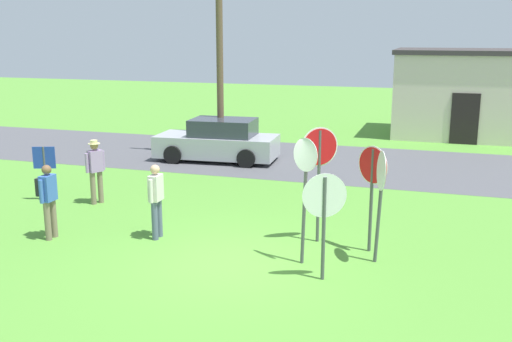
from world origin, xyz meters
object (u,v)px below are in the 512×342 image
Objects in this scene: stop_sign_low_front at (372,180)px; person_on_left at (48,196)px; stop_sign_tallest at (381,187)px; stop_sign_far_back at (324,208)px; stop_sign_rear_left at (305,181)px; person_near_signs at (96,168)px; parked_car_on_street at (218,142)px; utility_pole at (219,31)px; person_in_teal at (156,197)px; stop_sign_nearest at (319,163)px; info_panel_leftmost at (45,164)px.

stop_sign_low_front reaches higher than person_on_left.
stop_sign_tallest is 1.49m from stop_sign_far_back.
stop_sign_rear_left reaches higher than person_on_left.
stop_sign_tallest is at bearing -67.44° from stop_sign_low_front.
stop_sign_low_front is 7.60m from person_near_signs.
stop_sign_low_front reaches higher than parked_car_on_street.
utility_pole is 5.16× the size of person_on_left.
person_near_signs is 3.46m from person_in_teal.
parked_car_on_street is at bearing 79.60° from person_near_signs.
stop_sign_nearest reaches higher than person_on_left.
person_near_signs is 1.03× the size of person_in_teal.
person_near_signs is at bearing 101.12° from person_on_left.
stop_sign_rear_left reaches higher than stop_sign_far_back.
parked_car_on_street is at bearing 125.31° from stop_sign_nearest.
stop_sign_tallest reaches higher than info_panel_leftmost.
person_in_teal is at bearing 164.24° from stop_sign_far_back.
stop_sign_far_back is at bearing -19.54° from info_panel_leftmost.
parked_car_on_street is at bearing -80.98° from utility_pole.
stop_sign_rear_left is 1.50× the size of person_in_teal.
person_on_left is (-5.74, -0.32, -0.72)m from stop_sign_rear_left.
stop_sign_tallest reaches higher than person_in_teal.
stop_sign_rear_left reaches higher than person_in_teal.
stop_sign_rear_left is (-0.01, -1.29, -0.08)m from stop_sign_nearest.
stop_sign_rear_left is at bearing -160.91° from stop_sign_tallest.
person_near_signs is at bearing 165.80° from stop_sign_tallest.
utility_pole reaches higher than person_in_teal.
stop_sign_tallest is 1.50m from stop_sign_rear_left.
stop_sign_low_front is at bearing 11.20° from person_on_left.
parked_car_on_street is at bearing 121.44° from stop_sign_far_back.
info_panel_leftmost is (-9.13, 1.73, -0.52)m from stop_sign_tallest.
stop_sign_tallest is 4.91m from person_in_teal.
stop_sign_low_front is at bearing 41.64° from stop_sign_rear_left.
person_in_teal is (1.76, -8.59, -3.60)m from utility_pole.
info_panel_leftmost is at bearing -171.65° from person_near_signs.
info_panel_leftmost is (-7.73, 0.93, -0.74)m from stop_sign_nearest.
parked_car_on_street is 8.92m from person_on_left.
person_near_signs reaches higher than person_in_teal.
utility_pole is at bearing 120.58° from stop_sign_far_back.
stop_sign_rear_left is 3.56m from person_in_teal.
person_on_left and person_in_teal have the same top height.
info_panel_leftmost is (-4.26, 1.80, 0.09)m from person_in_teal.
person_on_left is at bearing -78.88° from person_near_signs.
stop_sign_tallest is 9.31m from info_panel_leftmost.
stop_sign_nearest is at bearing 167.96° from stop_sign_low_front.
stop_sign_far_back is (5.68, -9.28, 0.71)m from parked_car_on_street.
stop_sign_far_back is 1.35× the size of info_panel_leftmost.
stop_sign_tallest is at bearing 53.57° from stop_sign_far_back.
stop_sign_tallest is 1.50× the size of info_panel_leftmost.
info_panel_leftmost is (-7.72, 2.22, -0.66)m from stop_sign_rear_left.
stop_sign_rear_left is (5.22, -9.01, -2.85)m from utility_pole.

